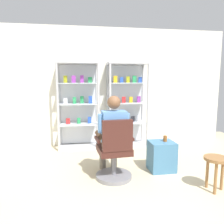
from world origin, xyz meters
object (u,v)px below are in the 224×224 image
object	(u,v)px
office_chair	(115,155)
display_cabinet_right	(127,104)
storage_crate	(162,156)
tea_glass	(165,139)
wooden_stool	(216,164)
display_cabinet_left	(78,105)
seated_shopkeeper	(112,132)

from	to	relation	value
office_chair	display_cabinet_right	bearing A→B (deg)	71.49
display_cabinet_right	storage_crate	xyz separation A→B (m)	(0.25, -1.54, -0.72)
display_cabinet_right	tea_glass	xyz separation A→B (m)	(0.31, -1.52, -0.42)
storage_crate	wooden_stool	size ratio (longest dim) A/B	1.04
tea_glass	wooden_stool	size ratio (longest dim) A/B	0.21
display_cabinet_right	wooden_stool	size ratio (longest dim) A/B	3.97
tea_glass	wooden_stool	bearing A→B (deg)	-62.49
display_cabinet_right	office_chair	bearing A→B (deg)	-108.51
display_cabinet_right	tea_glass	size ratio (longest dim) A/B	19.22
display_cabinet_right	wooden_stool	distance (m)	2.48
display_cabinet_left	wooden_stool	bearing A→B (deg)	-51.76
display_cabinet_left	storage_crate	distance (m)	2.17
seated_shopkeeper	wooden_stool	xyz separation A→B (m)	(1.32, -0.72, -0.33)
display_cabinet_left	seated_shopkeeper	size ratio (longest dim) A/B	1.47
display_cabinet_right	tea_glass	bearing A→B (deg)	-78.43
display_cabinet_right	storage_crate	world-z (taller)	display_cabinet_right
seated_shopkeeper	display_cabinet_left	bearing A→B (deg)	107.45
office_chair	seated_shopkeeper	xyz separation A→B (m)	(-0.01, 0.16, 0.32)
tea_glass	storage_crate	bearing A→B (deg)	-169.02
wooden_stool	office_chair	bearing A→B (deg)	157.08
display_cabinet_right	wooden_stool	bearing A→B (deg)	-72.69
display_cabinet_left	office_chair	size ratio (longest dim) A/B	1.98
storage_crate	display_cabinet_left	bearing A→B (deg)	131.37
display_cabinet_left	display_cabinet_right	xyz separation A→B (m)	(1.10, -0.00, -0.00)
display_cabinet_left	display_cabinet_right	distance (m)	1.10
wooden_stool	storage_crate	bearing A→B (deg)	121.08
display_cabinet_left	seated_shopkeeper	bearing A→B (deg)	-72.55
display_cabinet_left	tea_glass	world-z (taller)	display_cabinet_left
tea_glass	seated_shopkeeper	bearing A→B (deg)	-175.86
display_cabinet_right	seated_shopkeeper	distance (m)	1.72
office_chair	wooden_stool	world-z (taller)	office_chair
display_cabinet_right	office_chair	size ratio (longest dim) A/B	1.98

